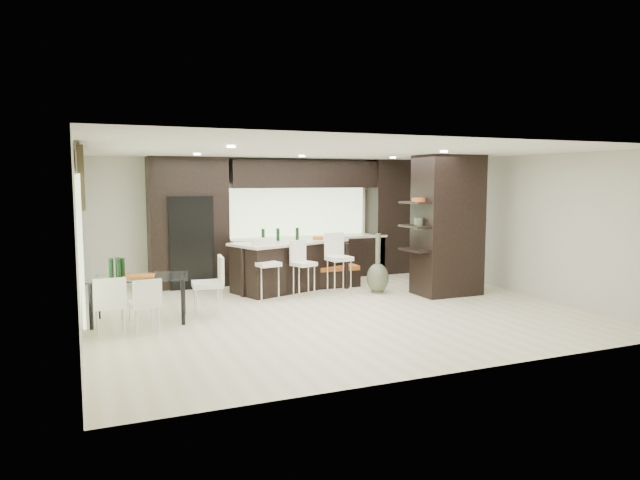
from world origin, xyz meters
name	(u,v)px	position (x,y,z in m)	size (l,w,h in m)	color
ground	(333,310)	(0.00, 0.00, 0.00)	(8.00, 8.00, 0.00)	#F1E6B8
back_wall	(270,219)	(0.00, 3.50, 1.35)	(8.00, 0.02, 2.70)	beige
left_wall	(78,241)	(-4.00, 0.00, 1.35)	(0.02, 7.00, 2.70)	beige
right_wall	(519,225)	(4.00, 0.00, 1.35)	(0.02, 7.00, 2.70)	beige
ceiling	(334,151)	(0.00, 0.00, 2.70)	(8.00, 7.00, 0.02)	white
window_left	(81,240)	(-3.96, 0.20, 1.35)	(0.04, 3.20, 1.90)	#B2D199
window_back	(296,210)	(0.60, 3.46, 1.55)	(3.40, 0.04, 1.20)	#B2D199
stone_accent	(81,178)	(-3.93, 0.20, 2.25)	(0.08, 3.00, 0.80)	brown
ceiling_spots	(328,153)	(0.00, 0.25, 2.68)	(4.00, 3.00, 0.02)	white
back_cabinetry	(296,219)	(0.50, 3.17, 1.35)	(6.80, 0.68, 2.70)	black
refrigerator	(189,242)	(-1.90, 3.12, 0.95)	(0.90, 0.68, 1.90)	black
partition_column	(448,225)	(2.60, 0.40, 1.35)	(1.20, 0.80, 2.70)	black
kitchen_island	(290,265)	(-0.06, 2.06, 0.50)	(2.39, 1.03, 0.99)	black
stool_left	(267,275)	(-0.80, 1.24, 0.46)	(0.41, 0.41, 0.93)	white
stool_mid	(304,274)	(-0.06, 1.25, 0.43)	(0.38, 0.38, 0.87)	white
stool_right	(339,269)	(0.67, 1.23, 0.48)	(0.43, 0.43, 0.96)	white
bench	(331,276)	(0.83, 1.96, 0.22)	(1.15, 0.44, 0.44)	black
floor_vase	(378,263)	(1.41, 1.02, 0.59)	(0.43, 0.43, 1.18)	#4C573F
dining_table	(140,299)	(-3.15, 0.41, 0.36)	(1.49, 0.84, 0.72)	white
chair_near	(144,308)	(-3.15, -0.29, 0.38)	(0.41, 0.41, 0.75)	white
chair_far	(110,309)	(-3.62, -0.31, 0.40)	(0.44, 0.44, 0.81)	white
chair_end	(208,288)	(-2.08, 0.41, 0.45)	(0.49, 0.49, 0.91)	white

